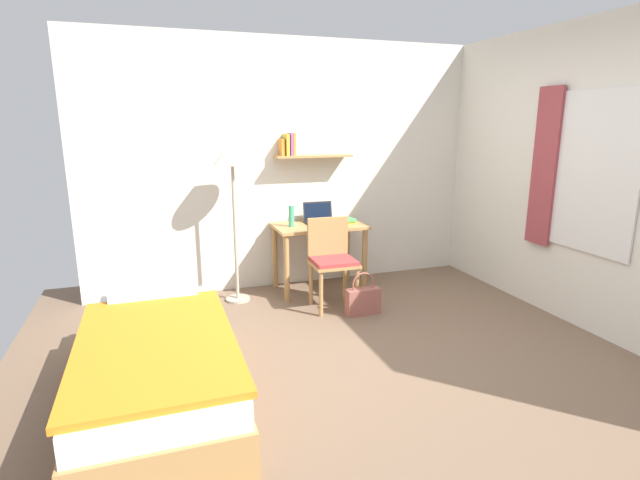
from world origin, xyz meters
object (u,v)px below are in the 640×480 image
at_px(bed, 158,366).
at_px(desk, 319,237).
at_px(water_bottle, 291,216).
at_px(book_stack, 345,220).
at_px(handbag, 363,300).
at_px(laptop, 319,217).
at_px(desk_chair, 332,258).
at_px(standing_lamp, 232,163).

xyz_separation_m(bed, desk, (1.67, 1.71, 0.33)).
distance_m(desk, water_bottle, 0.39).
relative_size(desk, book_stack, 4.22).
xyz_separation_m(water_bottle, handbag, (0.46, -0.80, -0.68)).
xyz_separation_m(laptop, book_stack, (0.26, -0.11, -0.03)).
bearing_deg(bed, water_bottle, 51.11).
bearing_deg(laptop, desk_chair, -97.68).
bearing_deg(water_bottle, handbag, -60.03).
bearing_deg(bed, desk, 45.55).
bearing_deg(standing_lamp, desk, 3.60).
xyz_separation_m(desk_chair, laptop, (0.08, 0.61, 0.28)).
bearing_deg(water_bottle, laptop, 16.62).
distance_m(desk, book_stack, 0.34).
relative_size(bed, water_bottle, 8.77).
bearing_deg(book_stack, laptop, 157.22).
relative_size(standing_lamp, laptop, 4.88).
relative_size(standing_lamp, handbag, 3.89).
bearing_deg(desk, bed, -134.45).
xyz_separation_m(standing_lamp, handbag, (1.05, -0.74, -1.24)).
height_order(bed, book_stack, book_stack).
relative_size(laptop, book_stack, 1.45).
height_order(desk_chair, water_bottle, water_bottle).
distance_m(desk, laptop, 0.22).
xyz_separation_m(bed, book_stack, (1.96, 1.70, 0.50)).
relative_size(laptop, handbag, 0.80).
bearing_deg(desk, water_bottle, -179.77).
bearing_deg(desk_chair, desk, 84.83).
bearing_deg(water_bottle, book_stack, -0.72).
height_order(desk, book_stack, book_stack).
xyz_separation_m(standing_lamp, book_stack, (1.18, 0.05, -0.64)).
height_order(desk_chair, handbag, desk_chair).
bearing_deg(laptop, book_stack, -22.78).
height_order(water_bottle, handbag, water_bottle).
bearing_deg(desk_chair, standing_lamp, 151.56).
bearing_deg(desk_chair, book_stack, 56.09).
xyz_separation_m(desk, standing_lamp, (-0.89, -0.06, 0.80)).
bearing_deg(laptop, handbag, -82.10).
height_order(bed, desk, desk).
height_order(desk, desk_chair, desk_chair).
relative_size(desk, desk_chair, 1.09).
relative_size(desk_chair, standing_lamp, 0.54).
distance_m(water_bottle, book_stack, 0.60).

